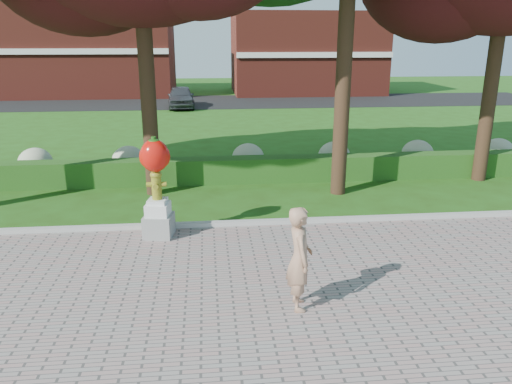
{
  "coord_description": "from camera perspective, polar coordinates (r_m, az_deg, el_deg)",
  "views": [
    {
      "loc": [
        -0.37,
        -8.53,
        4.49
      ],
      "look_at": [
        0.58,
        1.0,
        1.51
      ],
      "focal_mm": 35.0,
      "sensor_mm": 36.0,
      "label": 1
    }
  ],
  "objects": [
    {
      "name": "woman",
      "position": [
        8.46,
        5.0,
        -7.55
      ],
      "size": [
        0.44,
        0.66,
        1.82
      ],
      "primitive_type": "imported",
      "rotation": [
        0.0,
        0.0,
        1.57
      ],
      "color": "tan",
      "rests_on": "walkway"
    },
    {
      "name": "street",
      "position": [
        36.81,
        -5.15,
        10.23
      ],
      "size": [
        50.0,
        8.0,
        0.02
      ],
      "primitive_type": "cube",
      "color": "black",
      "rests_on": "ground"
    },
    {
      "name": "curb",
      "position": [
        12.35,
        -3.59,
        -3.7
      ],
      "size": [
        40.0,
        0.18,
        0.15
      ],
      "primitive_type": "cube",
      "color": "#ADADA5",
      "rests_on": "ground"
    },
    {
      "name": "hydrangea_row",
      "position": [
        17.02,
        -2.36,
        3.88
      ],
      "size": [
        20.1,
        1.1,
        0.99
      ],
      "color": "beige",
      "rests_on": "ground"
    },
    {
      "name": "building_left",
      "position": [
        43.62,
        -19.12,
        15.08
      ],
      "size": [
        14.0,
        8.0,
        7.0
      ],
      "primitive_type": "cube",
      "color": "maroon",
      "rests_on": "ground"
    },
    {
      "name": "hydrant_sculpture",
      "position": [
        11.55,
        -11.31,
        0.82
      ],
      "size": [
        0.73,
        0.73,
        2.35
      ],
      "rotation": [
        0.0,
        0.0,
        -0.16
      ],
      "color": "gray",
      "rests_on": "walkway"
    },
    {
      "name": "ground",
      "position": [
        9.65,
        -2.86,
        -10.49
      ],
      "size": [
        100.0,
        100.0,
        0.0
      ],
      "primitive_type": "plane",
      "color": "#254A12",
      "rests_on": "ground"
    },
    {
      "name": "lawn_hedge",
      "position": [
        16.06,
        -4.17,
        2.49
      ],
      "size": [
        24.0,
        0.7,
        0.8
      ],
      "primitive_type": "cube",
      "color": "#164A15",
      "rests_on": "ground"
    },
    {
      "name": "building_right",
      "position": [
        43.37,
        5.65,
        15.51
      ],
      "size": [
        12.0,
        8.0,
        6.4
      ],
      "primitive_type": "cube",
      "color": "maroon",
      "rests_on": "ground"
    },
    {
      "name": "parked_car",
      "position": [
        33.82,
        -8.58,
        10.71
      ],
      "size": [
        1.91,
        4.24,
        1.41
      ],
      "primitive_type": "imported",
      "rotation": [
        0.0,
        0.0,
        0.06
      ],
      "color": "#393B40",
      "rests_on": "street"
    }
  ]
}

